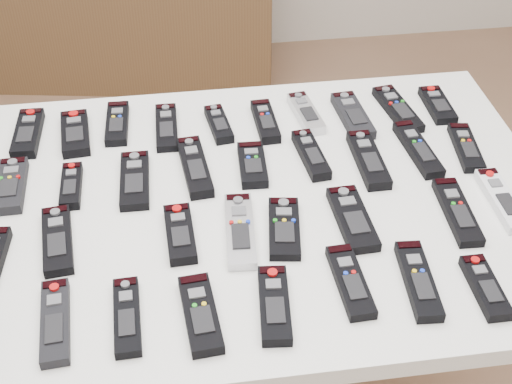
{
  "coord_description": "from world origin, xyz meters",
  "views": [
    {
      "loc": [
        -0.17,
        -1.22,
        1.74
      ],
      "look_at": [
        -0.01,
        -0.11,
        0.8
      ],
      "focal_mm": 50.0,
      "sensor_mm": 36.0,
      "label": 1
    }
  ],
  "objects": [
    {
      "name": "remote_25",
      "position": [
        0.38,
        -0.22,
        0.79
      ],
      "size": [
        0.06,
        0.19,
        0.02
      ],
      "primitive_type": "cube",
      "rotation": [
        0.0,
        0.0,
        -0.05
      ],
      "color": "black",
      "rests_on": "table"
    },
    {
      "name": "remote_33",
      "position": [
        0.24,
        -0.39,
        0.79
      ],
      "size": [
        0.06,
        0.19,
        0.02
      ],
      "primitive_type": "cube",
      "rotation": [
        0.0,
        0.0,
        -0.07
      ],
      "color": "black",
      "rests_on": "table"
    },
    {
      "name": "remote_10",
      "position": [
        -0.52,
        -0.01,
        0.79
      ],
      "size": [
        0.06,
        0.17,
        0.02
      ],
      "primitive_type": "cube",
      "rotation": [
        0.0,
        0.0,
        0.02
      ],
      "color": "black",
      "rests_on": "table"
    },
    {
      "name": "remote_1",
      "position": [
        -0.39,
        0.16,
        0.79
      ],
      "size": [
        0.07,
        0.17,
        0.02
      ],
      "primitive_type": "cube",
      "rotation": [
        0.0,
        0.0,
        0.08
      ],
      "color": "black",
      "rests_on": "table"
    },
    {
      "name": "ground",
      "position": [
        0.0,
        0.0,
        0.0
      ],
      "size": [
        4.0,
        4.0,
        0.0
      ],
      "primitive_type": "plane",
      "color": "brown",
      "rests_on": "ground"
    },
    {
      "name": "remote_16",
      "position": [
        0.25,
        -0.03,
        0.79
      ],
      "size": [
        0.05,
        0.19,
        0.02
      ],
      "primitive_type": "cube",
      "rotation": [
        0.0,
        0.0,
        0.01
      ],
      "color": "black",
      "rests_on": "table"
    },
    {
      "name": "remote_24",
      "position": [
        0.17,
        -0.21,
        0.79
      ],
      "size": [
        0.07,
        0.18,
        0.02
      ],
      "primitive_type": "cube",
      "rotation": [
        0.0,
        0.0,
        0.04
      ],
      "color": "black",
      "rests_on": "table"
    },
    {
      "name": "sideboard",
      "position": [
        -0.37,
        1.78,
        0.34
      ],
      "size": [
        1.42,
        0.61,
        0.69
      ],
      "primitive_type": "cube",
      "rotation": [
        0.0,
        0.0,
        -0.17
      ],
      "color": "brown",
      "rests_on": "ground"
    },
    {
      "name": "remote_9",
      "position": [
        0.47,
        0.17,
        0.79
      ],
      "size": [
        0.05,
        0.15,
        0.02
      ],
      "primitive_type": "cube",
      "rotation": [
        0.0,
        0.0,
        -0.01
      ],
      "color": "black",
      "rests_on": "table"
    },
    {
      "name": "remote_21",
      "position": [
        -0.18,
        -0.21,
        0.79
      ],
      "size": [
        0.06,
        0.16,
        0.02
      ],
      "primitive_type": "cube",
      "rotation": [
        0.0,
        0.0,
        0.04
      ],
      "color": "black",
      "rests_on": "table"
    },
    {
      "name": "remote_11",
      "position": [
        -0.39,
        -0.03,
        0.79
      ],
      "size": [
        0.04,
        0.14,
        0.02
      ],
      "primitive_type": "cube",
      "rotation": [
        0.0,
        0.0,
        0.0
      ],
      "color": "black",
      "rests_on": "table"
    },
    {
      "name": "remote_8",
      "position": [
        0.37,
        0.16,
        0.79
      ],
      "size": [
        0.08,
        0.19,
        0.02
      ],
      "primitive_type": "cube",
      "rotation": [
        0.0,
        0.0,
        0.14
      ],
      "color": "black",
      "rests_on": "table"
    },
    {
      "name": "remote_14",
      "position": [
        -0.01,
        -0.01,
        0.79
      ],
      "size": [
        0.06,
        0.15,
        0.02
      ],
      "primitive_type": "cube",
      "rotation": [
        0.0,
        0.0,
        -0.05
      ],
      "color": "black",
      "rests_on": "table"
    },
    {
      "name": "remote_3",
      "position": [
        -0.19,
        0.16,
        0.79
      ],
      "size": [
        0.05,
        0.18,
        0.02
      ],
      "primitive_type": "cube",
      "rotation": [
        0.0,
        0.0,
        -0.02
      ],
      "color": "black",
      "rests_on": "table"
    },
    {
      "name": "remote_17",
      "position": [
        0.37,
        -0.0,
        0.79
      ],
      "size": [
        0.06,
        0.2,
        0.02
      ],
      "primitive_type": "cube",
      "rotation": [
        0.0,
        0.0,
        0.08
      ],
      "color": "black",
      "rests_on": "table"
    },
    {
      "name": "remote_6",
      "position": [
        0.15,
        0.17,
        0.79
      ],
      "size": [
        0.07,
        0.16,
        0.02
      ],
      "primitive_type": "cube",
      "rotation": [
        0.0,
        0.0,
        0.13
      ],
      "color": "#B7B7BC",
      "rests_on": "table"
    },
    {
      "name": "remote_2",
      "position": [
        -0.3,
        0.19,
        0.79
      ],
      "size": [
        0.06,
        0.16,
        0.02
      ],
      "primitive_type": "cube",
      "rotation": [
        0.0,
        0.0,
        -0.03
      ],
      "color": "black",
      "rests_on": "table"
    },
    {
      "name": "remote_7",
      "position": [
        0.26,
        0.15,
        0.79
      ],
      "size": [
        0.07,
        0.18,
        0.02
      ],
      "primitive_type": "cube",
      "rotation": [
        0.0,
        0.0,
        0.07
      ],
      "color": "black",
      "rests_on": "table"
    },
    {
      "name": "remote_29",
      "position": [
        -0.28,
        -0.4,
        0.79
      ],
      "size": [
        0.05,
        0.17,
        0.02
      ],
      "primitive_type": "cube",
      "rotation": [
        0.0,
        0.0,
        0.03
      ],
      "color": "black",
      "rests_on": "table"
    },
    {
      "name": "remote_20",
      "position": [
        -0.41,
        -0.19,
        0.79
      ],
      "size": [
        0.07,
        0.19,
        0.02
      ],
      "primitive_type": "cube",
      "rotation": [
        0.0,
        0.0,
        0.1
      ],
      "color": "black",
      "rests_on": "table"
    },
    {
      "name": "remote_4",
      "position": [
        -0.06,
        0.16,
        0.79
      ],
      "size": [
        0.06,
        0.14,
        0.02
      ],
      "primitive_type": "cube",
      "rotation": [
        0.0,
        0.0,
        0.12
      ],
      "color": "black",
      "rests_on": "table"
    },
    {
      "name": "remote_34",
      "position": [
        0.36,
        -0.42,
        0.79
      ],
      "size": [
        0.05,
        0.15,
        0.02
      ],
      "primitive_type": "cube",
      "rotation": [
        0.0,
        0.0,
        -0.0
      ],
      "color": "black",
      "rests_on": "table"
    },
    {
      "name": "table",
      "position": [
        -0.01,
        -0.11,
        0.72
      ],
      "size": [
        1.25,
        0.88,
        0.78
      ],
      "color": "white",
      "rests_on": "ground"
    },
    {
      "name": "remote_15",
      "position": [
        0.13,
        0.01,
        0.79
      ],
      "size": [
        0.06,
        0.17,
        0.02
      ],
      "primitive_type": "cube",
      "rotation": [
        0.0,
        0.0,
        0.1
      ],
      "color": "black",
      "rests_on": "table"
    },
    {
      "name": "remote_5",
      "position": [
        0.05,
        0.15,
        0.79
      ],
      "size": [
        0.05,
        0.16,
        0.02
      ],
      "primitive_type": "cube",
      "rotation": [
        0.0,
        0.0,
        0.03
      ],
      "color": "black",
      "rests_on": "table"
    },
    {
      "name": "remote_12",
      "position": [
        -0.26,
        -0.03,
        0.79
      ],
      "size": [
        0.06,
        0.18,
        0.02
      ],
      "primitive_type": "cube",
      "rotation": [
        0.0,
        0.0,
        -0.02
      ],
      "color": "black",
      "rests_on": "table"
    },
    {
      "name": "remote_18",
      "position": [
        0.48,
        -0.01,
        0.79
      ],
      "size": [
        0.07,
        0.17,
        0.02
      ],
      "primitive_type": "cube",
      "rotation": [
        0.0,
        0.0,
        -0.12
      ],
      "color": "black",
      "rests_on": "table"
    },
    {
      "name": "remote_26",
      "position": [
        0.48,
        -0.2,
        0.79
      ],
      "size": [
        0.05,
        0.19,
        0.02
      ],
      "primitive_type": "cube",
      "rotation": [
        0.0,
        0.0,
        -0.0
      ],
      "color": "silver",
      "rests_on": "table"
    },
    {
      "name": "remote_31",
      "position": [
        -0.02,
        -0.41,
        0.79
      ],
      "size": [
        0.07,
        0.17,
        0.02
      ],
      "primitive_type": "cube",
      "rotation": [
        0.0,
        0.0,
        -0.1
      ],
      "color": "black",
      "rests_on": "table"
    },
    {
      "name": "remote_32",
      "position": [
        0.12,
        -0.37,
        0.79
      ],
      "size": [
        0.06,
        0.17,
        0.02
      ],
      "primitive_type": "cube",
      "rotation": [
        0.0,
        0.0,
        0.04
      ],
      "color": "black",
      "rests_on": "table"
    },
    {
      "name": "remote_22",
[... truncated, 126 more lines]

